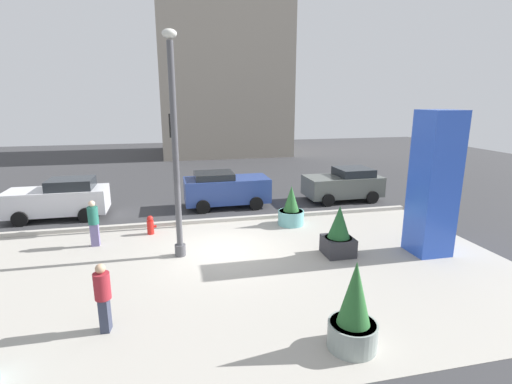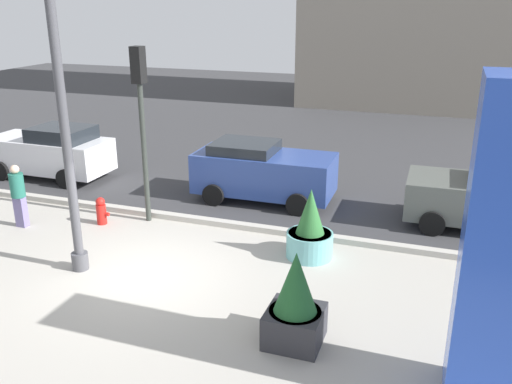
{
  "view_description": "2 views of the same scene",
  "coord_description": "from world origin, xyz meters",
  "px_view_note": "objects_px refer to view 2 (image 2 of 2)",
  "views": [
    {
      "loc": [
        -1.64,
        -12.45,
        5.18
      ],
      "look_at": [
        1.51,
        1.51,
        1.64
      ],
      "focal_mm": 26.83,
      "sensor_mm": 36.0,
      "label": 1
    },
    {
      "loc": [
        5.82,
        -9.27,
        5.67
      ],
      "look_at": [
        2.14,
        1.23,
        1.77
      ],
      "focal_mm": 38.76,
      "sensor_mm": 36.0,
      "label": 2
    }
  ],
  "objects_px": {
    "potted_plant_near_right": "(310,232)",
    "car_passing_lane": "(487,197)",
    "traffic_light_corner": "(141,107)",
    "potted_plant_curbside": "(295,304)",
    "fire_hydrant": "(101,211)",
    "car_curb_east": "(263,171)",
    "art_pillar_blue": "(507,254)",
    "car_curb_west": "(51,152)",
    "pedestrian_by_curb": "(18,193)",
    "lamp_post": "(63,114)"
  },
  "relations": [
    {
      "from": "potted_plant_near_right",
      "to": "car_passing_lane",
      "type": "distance_m",
      "value": 5.03
    },
    {
      "from": "traffic_light_corner",
      "to": "car_passing_lane",
      "type": "height_order",
      "value": "traffic_light_corner"
    },
    {
      "from": "potted_plant_curbside",
      "to": "fire_hydrant",
      "type": "xyz_separation_m",
      "value": [
        -6.27,
        3.47,
        -0.38
      ]
    },
    {
      "from": "potted_plant_near_right",
      "to": "potted_plant_curbside",
      "type": "distance_m",
      "value": 3.43
    },
    {
      "from": "potted_plant_near_right",
      "to": "fire_hydrant",
      "type": "distance_m",
      "value": 5.69
    },
    {
      "from": "traffic_light_corner",
      "to": "car_passing_lane",
      "type": "xyz_separation_m",
      "value": [
        8.51,
        2.47,
        -2.25
      ]
    },
    {
      "from": "car_curb_east",
      "to": "potted_plant_near_right",
      "type": "bearing_deg",
      "value": -55.59
    },
    {
      "from": "art_pillar_blue",
      "to": "car_curb_east",
      "type": "distance_m",
      "value": 9.4
    },
    {
      "from": "potted_plant_near_right",
      "to": "car_passing_lane",
      "type": "bearing_deg",
      "value": 39.6
    },
    {
      "from": "car_curb_west",
      "to": "potted_plant_near_right",
      "type": "bearing_deg",
      "value": -17.81
    },
    {
      "from": "potted_plant_near_right",
      "to": "car_curb_west",
      "type": "bearing_deg",
      "value": 162.19
    },
    {
      "from": "car_passing_lane",
      "to": "potted_plant_curbside",
      "type": "bearing_deg",
      "value": -116.57
    },
    {
      "from": "traffic_light_corner",
      "to": "pedestrian_by_curb",
      "type": "relative_size",
      "value": 2.72
    },
    {
      "from": "fire_hydrant",
      "to": "potted_plant_near_right",
      "type": "bearing_deg",
      "value": -1.0
    },
    {
      "from": "potted_plant_curbside",
      "to": "car_curb_east",
      "type": "xyz_separation_m",
      "value": [
        -2.85,
        6.68,
        0.14
      ]
    },
    {
      "from": "car_passing_lane",
      "to": "car_curb_west",
      "type": "bearing_deg",
      "value": -179.52
    },
    {
      "from": "art_pillar_blue",
      "to": "traffic_light_corner",
      "type": "distance_m",
      "value": 9.49
    },
    {
      "from": "car_curb_east",
      "to": "lamp_post",
      "type": "bearing_deg",
      "value": -112.87
    },
    {
      "from": "traffic_light_corner",
      "to": "fire_hydrant",
      "type": "bearing_deg",
      "value": -148.89
    },
    {
      "from": "car_passing_lane",
      "to": "car_curb_east",
      "type": "bearing_deg",
      "value": 179.06
    },
    {
      "from": "art_pillar_blue",
      "to": "car_curb_west",
      "type": "relative_size",
      "value": 1.17
    },
    {
      "from": "lamp_post",
      "to": "car_curb_east",
      "type": "relative_size",
      "value": 1.76
    },
    {
      "from": "car_curb_west",
      "to": "fire_hydrant",
      "type": "bearing_deg",
      "value": -37.24
    },
    {
      "from": "traffic_light_corner",
      "to": "pedestrian_by_curb",
      "type": "xyz_separation_m",
      "value": [
        -2.92,
        -1.47,
        -2.15
      ]
    },
    {
      "from": "potted_plant_curbside",
      "to": "car_curb_east",
      "type": "height_order",
      "value": "car_curb_east"
    },
    {
      "from": "car_curb_west",
      "to": "lamp_post",
      "type": "bearing_deg",
      "value": -47.15
    },
    {
      "from": "potted_plant_curbside",
      "to": "pedestrian_by_curb",
      "type": "height_order",
      "value": "potted_plant_curbside"
    },
    {
      "from": "traffic_light_corner",
      "to": "car_curb_east",
      "type": "distance_m",
      "value": 4.13
    },
    {
      "from": "potted_plant_curbside",
      "to": "pedestrian_by_curb",
      "type": "xyz_separation_m",
      "value": [
        -8.14,
        2.64,
        0.19
      ]
    },
    {
      "from": "pedestrian_by_curb",
      "to": "potted_plant_near_right",
      "type": "bearing_deg",
      "value": 5.58
    },
    {
      "from": "fire_hydrant",
      "to": "car_curb_west",
      "type": "bearing_deg",
      "value": 142.76
    },
    {
      "from": "fire_hydrant",
      "to": "car_passing_lane",
      "type": "height_order",
      "value": "car_passing_lane"
    },
    {
      "from": "fire_hydrant",
      "to": "car_curb_east",
      "type": "distance_m",
      "value": 4.72
    },
    {
      "from": "lamp_post",
      "to": "traffic_light_corner",
      "type": "height_order",
      "value": "lamp_post"
    },
    {
      "from": "potted_plant_curbside",
      "to": "car_curb_east",
      "type": "bearing_deg",
      "value": 113.08
    },
    {
      "from": "traffic_light_corner",
      "to": "car_passing_lane",
      "type": "relative_size",
      "value": 1.18
    },
    {
      "from": "car_curb_east",
      "to": "car_curb_west",
      "type": "distance_m",
      "value": 7.36
    },
    {
      "from": "lamp_post",
      "to": "car_curb_west",
      "type": "distance_m",
      "value": 7.8
    },
    {
      "from": "fire_hydrant",
      "to": "car_curb_west",
      "type": "height_order",
      "value": "car_curb_west"
    },
    {
      "from": "art_pillar_blue",
      "to": "pedestrian_by_curb",
      "type": "distance_m",
      "value": 11.73
    },
    {
      "from": "potted_plant_curbside",
      "to": "car_curb_east",
      "type": "relative_size",
      "value": 0.42
    },
    {
      "from": "fire_hydrant",
      "to": "pedestrian_by_curb",
      "type": "height_order",
      "value": "pedestrian_by_curb"
    },
    {
      "from": "potted_plant_near_right",
      "to": "car_passing_lane",
      "type": "relative_size",
      "value": 0.43
    },
    {
      "from": "potted_plant_near_right",
      "to": "pedestrian_by_curb",
      "type": "distance_m",
      "value": 7.6
    },
    {
      "from": "potted_plant_near_right",
      "to": "car_curb_east",
      "type": "relative_size",
      "value": 0.41
    },
    {
      "from": "lamp_post",
      "to": "traffic_light_corner",
      "type": "distance_m",
      "value": 3.05
    },
    {
      "from": "lamp_post",
      "to": "car_passing_lane",
      "type": "height_order",
      "value": "lamp_post"
    },
    {
      "from": "car_curb_east",
      "to": "art_pillar_blue",
      "type": "bearing_deg",
      "value": -50.41
    },
    {
      "from": "car_passing_lane",
      "to": "pedestrian_by_curb",
      "type": "distance_m",
      "value": 12.09
    },
    {
      "from": "fire_hydrant",
      "to": "car_curb_east",
      "type": "xyz_separation_m",
      "value": [
        3.42,
        3.2,
        0.52
      ]
    }
  ]
}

